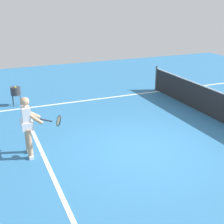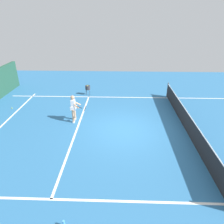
# 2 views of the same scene
# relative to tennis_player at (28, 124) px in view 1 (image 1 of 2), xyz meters

# --- Properties ---
(ground_plane) EXTENTS (24.01, 24.01, 0.00)m
(ground_plane) POSITION_rel_tennis_player_xyz_m (0.87, 2.82, -0.85)
(ground_plane) COLOR teal
(service_line_marking) EXTENTS (9.22, 0.10, 0.01)m
(service_line_marking) POSITION_rel_tennis_player_xyz_m (0.87, 0.28, -0.84)
(service_line_marking) COLOR white
(service_line_marking) RESTS_ON ground
(sideline_left_marking) EXTENTS (0.10, 16.47, 0.01)m
(sideline_left_marking) POSITION_rel_tennis_player_xyz_m (-3.75, 2.82, -0.84)
(sideline_left_marking) COLOR white
(sideline_left_marking) RESTS_ON ground
(tennis_player) EXTENTS (0.78, 0.92, 1.55)m
(tennis_player) POSITION_rel_tennis_player_xyz_m (0.00, 0.00, 0.00)
(tennis_player) COLOR tan
(tennis_player) RESTS_ON ground
(ball_hopper) EXTENTS (0.36, 0.36, 0.74)m
(ball_hopper) POSITION_rel_tennis_player_xyz_m (-4.23, 0.16, -0.30)
(ball_hopper) COLOR #333338
(ball_hopper) RESTS_ON ground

